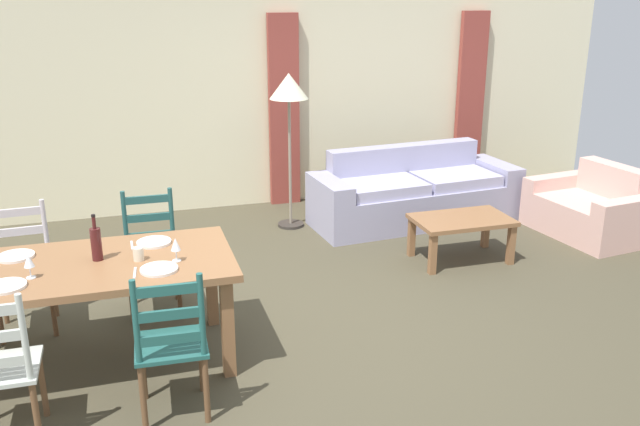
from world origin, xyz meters
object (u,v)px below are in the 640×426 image
at_px(wine_bottle, 96,243).
at_px(coffee_cup_primary, 138,254).
at_px(couch, 412,194).
at_px(armchair_upholstered, 593,211).
at_px(dining_chair_far_right, 152,252).
at_px(coffee_table, 462,224).
at_px(dining_chair_far_left, 23,268).
at_px(dining_table, 87,276).
at_px(standing_lamp, 289,96).
at_px(wine_glass_near_left, 29,262).
at_px(dining_chair_near_right, 171,345).
at_px(wine_glass_near_right, 176,245).

relative_size(wine_bottle, coffee_cup_primary, 3.51).
xyz_separation_m(couch, armchair_upholstered, (1.62, -0.96, -0.04)).
xyz_separation_m(dining_chair_far_right, armchair_upholstered, (4.51, 0.46, -0.23)).
bearing_deg(coffee_table, dining_chair_far_left, -176.15).
relative_size(dining_table, dining_chair_far_left, 1.98).
xyz_separation_m(wine_bottle, armchair_upholstered, (4.88, 1.20, -0.62)).
xyz_separation_m(wine_bottle, couch, (3.25, 2.16, -0.58)).
relative_size(dining_table, couch, 0.81).
relative_size(dining_chair_far_left, couch, 0.41).
bearing_deg(standing_lamp, coffee_table, -47.20).
height_order(dining_chair_far_right, wine_bottle, wine_bottle).
xyz_separation_m(wine_glass_near_left, coffee_table, (3.60, 1.13, -0.51)).
bearing_deg(coffee_cup_primary, wine_glass_near_left, -170.99).
bearing_deg(wine_glass_near_left, wine_bottle, 25.83).
bearing_deg(couch, dining_chair_near_right, -134.25).
height_order(coffee_cup_primary, standing_lamp, standing_lamp).
height_order(dining_table, wine_glass_near_left, wine_glass_near_left).
bearing_deg(wine_bottle, dining_chair_near_right, -63.69).
xyz_separation_m(dining_chair_near_right, dining_chair_far_right, (-0.02, 1.52, 0.00)).
relative_size(dining_chair_far_right, wine_bottle, 3.04).
bearing_deg(coffee_cup_primary, dining_table, 173.28).
xyz_separation_m(dining_table, dining_chair_far_left, (-0.49, 0.74, -0.19)).
height_order(dining_chair_far_left, coffee_table, dining_chair_far_left).
relative_size(wine_glass_near_left, armchair_upholstered, 0.13).
xyz_separation_m(wine_glass_near_right, armchair_upholstered, (4.38, 1.37, -0.61)).
height_order(dining_table, wine_bottle, wine_bottle).
xyz_separation_m(dining_chair_far_right, standing_lamp, (1.54, 1.60, 0.93)).
bearing_deg(dining_table, wine_glass_near_right, -12.21).
distance_m(coffee_cup_primary, couch, 3.77).
distance_m(armchair_upholstered, standing_lamp, 3.38).
xyz_separation_m(dining_chair_near_right, coffee_cup_primary, (-0.13, 0.70, 0.32)).
bearing_deg(standing_lamp, coffee_cup_primary, -124.18).
height_order(coffee_table, armchair_upholstered, armchair_upholstered).
relative_size(dining_chair_far_left, wine_glass_near_right, 5.96).
height_order(coffee_cup_primary, armchair_upholstered, coffee_cup_primary).
xyz_separation_m(dining_chair_near_right, wine_glass_near_left, (-0.78, 0.59, 0.38)).
bearing_deg(standing_lamp, dining_chair_far_left, -146.23).
distance_m(wine_glass_near_left, couch, 4.37).
relative_size(dining_chair_far_right, standing_lamp, 0.59).
xyz_separation_m(dining_table, standing_lamp, (1.98, 2.39, 0.75)).
xyz_separation_m(dining_table, wine_bottle, (0.08, 0.05, 0.20)).
height_order(wine_glass_near_left, coffee_cup_primary, wine_glass_near_left).
bearing_deg(wine_bottle, dining_chair_far_left, 129.40).
bearing_deg(wine_bottle, wine_glass_near_left, -154.17).
distance_m(dining_chair_near_right, dining_chair_far_right, 1.52).
relative_size(dining_table, wine_glass_near_right, 11.80).
xyz_separation_m(couch, coffee_table, (-0.05, -1.22, 0.06)).
bearing_deg(couch, armchair_upholstered, -30.51).
bearing_deg(standing_lamp, armchair_upholstered, -21.04).
xyz_separation_m(dining_chair_near_right, coffee_table, (2.82, 1.73, -0.12)).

